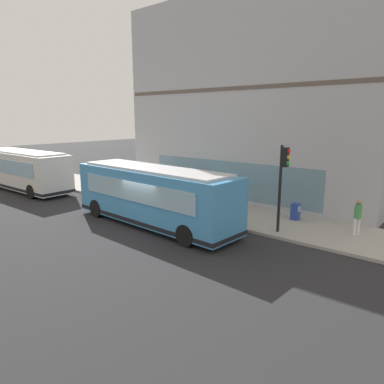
# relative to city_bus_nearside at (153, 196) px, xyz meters

# --- Properties ---
(ground) EXTENTS (120.00, 120.00, 0.00)m
(ground) POSITION_rel_city_bus_nearside_xyz_m (-0.54, -0.34, -1.55)
(ground) COLOR #262628
(sidewalk_curb) EXTENTS (4.39, 40.00, 0.15)m
(sidewalk_curb) POSITION_rel_city_bus_nearside_xyz_m (4.25, -0.34, -1.48)
(sidewalk_curb) COLOR #9E9991
(sidewalk_curb) RESTS_ON ground
(building_corner) EXTENTS (6.27, 17.92, 13.31)m
(building_corner) POSITION_rel_city_bus_nearside_xyz_m (9.56, -0.34, 5.09)
(building_corner) COLOR #A8A8AD
(building_corner) RESTS_ON ground
(city_bus_nearside) EXTENTS (3.01, 10.15, 3.07)m
(city_bus_nearside) POSITION_rel_city_bus_nearside_xyz_m (0.00, 0.00, 0.00)
(city_bus_nearside) COLOR #3F8CC6
(city_bus_nearside) RESTS_ON ground
(city_bus_far_down_street) EXTENTS (2.73, 10.08, 3.07)m
(city_bus_far_down_street) POSITION_rel_city_bus_nearside_xyz_m (-0.05, 14.39, 0.00)
(city_bus_far_down_street) COLOR silver
(city_bus_far_down_street) RESTS_ON ground
(traffic_light_near_corner) EXTENTS (0.32, 0.49, 4.18)m
(traffic_light_near_corner) POSITION_rel_city_bus_nearside_xyz_m (2.75, -5.87, 1.50)
(traffic_light_near_corner) COLOR black
(traffic_light_near_corner) RESTS_ON sidewalk_curb
(fire_hydrant) EXTENTS (0.35, 0.35, 0.74)m
(fire_hydrant) POSITION_rel_city_bus_nearside_xyz_m (5.45, -2.15, -1.04)
(fire_hydrant) COLOR red
(fire_hydrant) RESTS_ON sidewalk_curb
(pedestrian_walking_along_curb) EXTENTS (0.32, 0.32, 1.69)m
(pedestrian_walking_along_curb) POSITION_rel_city_bus_nearside_xyz_m (5.59, 4.52, -0.43)
(pedestrian_walking_along_curb) COLOR gold
(pedestrian_walking_along_curb) RESTS_ON sidewalk_curb
(pedestrian_by_light_pole) EXTENTS (0.32, 0.32, 1.70)m
(pedestrian_by_light_pole) POSITION_rel_city_bus_nearside_xyz_m (4.61, -8.83, -0.42)
(pedestrian_by_light_pole) COLOR silver
(pedestrian_by_light_pole) RESTS_ON sidewalk_curb
(newspaper_vending_box) EXTENTS (0.44, 0.42, 0.90)m
(newspaper_vending_box) POSITION_rel_city_bus_nearside_xyz_m (5.24, -5.55, -0.95)
(newspaper_vending_box) COLOR #263F99
(newspaper_vending_box) RESTS_ON sidewalk_curb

